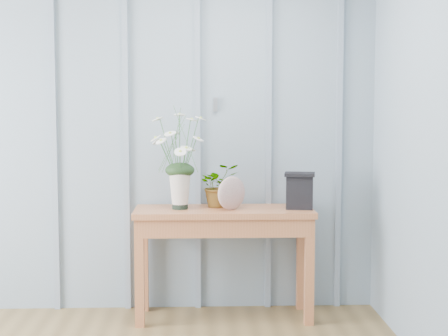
{
  "coord_description": "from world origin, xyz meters",
  "views": [
    {
      "loc": [
        0.76,
        -2.57,
        1.44
      ],
      "look_at": [
        0.92,
        1.94,
        1.03
      ],
      "focal_mm": 55.0,
      "sensor_mm": 36.0,
      "label": 1
    }
  ],
  "objects_px": {
    "felt_disc_vessel": "(231,193)",
    "carved_box": "(300,190)",
    "sideboard": "(224,225)",
    "daisy_vase": "(180,146)"
  },
  "relations": [
    {
      "from": "felt_disc_vessel",
      "to": "carved_box",
      "type": "height_order",
      "value": "carved_box"
    },
    {
      "from": "sideboard",
      "to": "felt_disc_vessel",
      "type": "height_order",
      "value": "felt_disc_vessel"
    },
    {
      "from": "felt_disc_vessel",
      "to": "sideboard",
      "type": "bearing_deg",
      "value": 93.87
    },
    {
      "from": "sideboard",
      "to": "carved_box",
      "type": "relative_size",
      "value": 4.91
    },
    {
      "from": "sideboard",
      "to": "daisy_vase",
      "type": "xyz_separation_m",
      "value": [
        -0.29,
        -0.0,
        0.54
      ]
    },
    {
      "from": "sideboard",
      "to": "carved_box",
      "type": "height_order",
      "value": "carved_box"
    },
    {
      "from": "sideboard",
      "to": "daisy_vase",
      "type": "relative_size",
      "value": 1.78
    },
    {
      "from": "sideboard",
      "to": "felt_disc_vessel",
      "type": "distance_m",
      "value": 0.24
    },
    {
      "from": "carved_box",
      "to": "sideboard",
      "type": "bearing_deg",
      "value": 177.2
    },
    {
      "from": "carved_box",
      "to": "felt_disc_vessel",
      "type": "bearing_deg",
      "value": -175.61
    }
  ]
}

